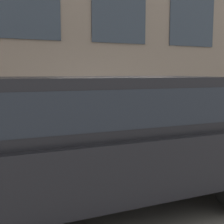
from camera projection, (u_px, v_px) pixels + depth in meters
The scene contains 5 objects.
ground_plane at pixel (133, 168), 5.52m from camera, with size 80.00×80.00×0.00m, color #514F4C.
sidewalk at pixel (100, 145), 6.95m from camera, with size 3.16×60.00×0.17m.
fire_hydrant at pixel (96, 136), 5.57m from camera, with size 0.30×0.42×0.74m.
person at pixel (127, 111), 5.88m from camera, with size 0.32×0.21×1.33m.
parked_truck_charcoal_near at pixel (95, 132), 3.87m from camera, with size 2.03×5.26×1.63m.
Camera 1 is at (-4.73, 2.54, 1.68)m, focal length 50.00 mm.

